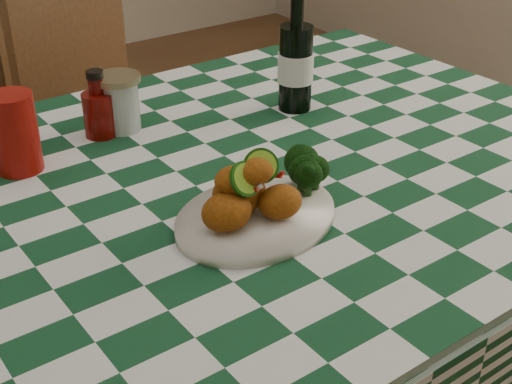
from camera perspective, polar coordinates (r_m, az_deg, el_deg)
dining_table at (r=1.44m, az=-4.17°, el=-13.27°), size 1.66×1.06×0.79m
plate at (r=1.10m, az=0.00°, el=-2.08°), size 0.31×0.26×0.02m
fried_chicken_pile at (r=1.07m, az=-0.27°, el=0.38°), size 0.15×0.11×0.09m
broccoli_side at (r=1.14m, az=3.68°, el=1.57°), size 0.09×0.09×0.07m
red_tumbler at (r=1.30m, az=-18.75°, el=4.50°), size 0.10×0.10×0.14m
ketchup_bottle at (r=1.39m, az=-12.53°, el=6.91°), size 0.07×0.07×0.13m
mason_jar at (r=1.42m, az=-10.86°, el=7.03°), size 0.11×0.11×0.11m
beer_bottle at (r=1.47m, az=3.22°, el=11.13°), size 0.08×0.08×0.25m
wooden_chair_right at (r=2.02m, az=-10.02°, el=3.66°), size 0.61×0.62×1.01m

